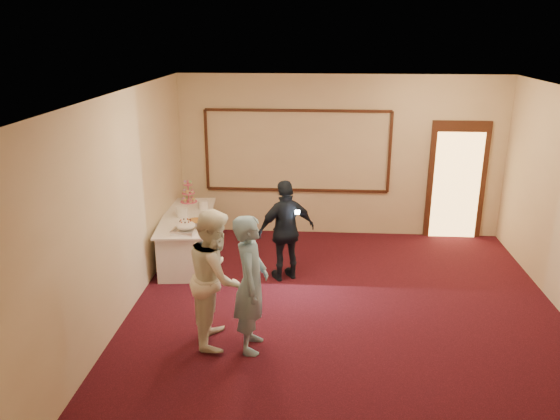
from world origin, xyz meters
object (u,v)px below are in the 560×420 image
object	(u,v)px
buffet_table	(188,237)
guest	(286,231)
cupcake_stand	(188,194)
woman	(216,277)
pavlova_tray	(186,227)
plate_stack_a	(182,212)
man	(251,284)
tart	(196,222)
plate_stack_b	(203,205)

from	to	relation	value
buffet_table	guest	xyz separation A→B (m)	(1.71, -0.66, 0.41)
cupcake_stand	woman	bearing A→B (deg)	-71.48
pavlova_tray	plate_stack_a	distance (m)	0.73
man	tart	bearing A→B (deg)	26.97
buffet_table	tart	bearing A→B (deg)	-56.38
plate_stack_b	cupcake_stand	bearing A→B (deg)	132.55
buffet_table	cupcake_stand	xyz separation A→B (m)	(-0.14, 0.79, 0.54)
cupcake_stand	tart	bearing A→B (deg)	-71.82
cupcake_stand	tart	world-z (taller)	cupcake_stand
pavlova_tray	cupcake_stand	bearing A→B (deg)	101.35
pavlova_tray	man	bearing A→B (deg)	-57.10
plate_stack_a	guest	world-z (taller)	guest
buffet_table	cupcake_stand	bearing A→B (deg)	100.21
guest	cupcake_stand	bearing A→B (deg)	-64.56
plate_stack_b	tart	world-z (taller)	plate_stack_b
buffet_table	tart	size ratio (longest dim) A/B	7.30
buffet_table	plate_stack_a	size ratio (longest dim) A/B	10.81
pavlova_tray	guest	distance (m)	1.55
pavlova_tray	plate_stack_b	distance (m)	1.15
plate_stack_a	guest	bearing A→B (deg)	-19.10
plate_stack_b	man	bearing A→B (deg)	-68.56
plate_stack_a	guest	xyz separation A→B (m)	(1.78, -0.62, -0.05)
cupcake_stand	plate_stack_a	world-z (taller)	cupcake_stand
woman	man	bearing A→B (deg)	-115.18
guest	buffet_table	bearing A→B (deg)	-47.67
cupcake_stand	man	size ratio (longest dim) A/B	0.26
plate_stack_a	man	distance (m)	3.01
buffet_table	plate_stack_b	xyz separation A→B (m)	(0.20, 0.41, 0.46)
man	woman	xyz separation A→B (m)	(-0.45, 0.16, -0.00)
pavlova_tray	guest	bearing A→B (deg)	2.94
tart	guest	xyz separation A→B (m)	(1.48, -0.31, 0.00)
cupcake_stand	man	distance (m)	3.78
plate_stack_a	woman	xyz separation A→B (m)	(1.02, -2.46, 0.01)
buffet_table	guest	size ratio (longest dim) A/B	1.35
buffet_table	cupcake_stand	world-z (taller)	cupcake_stand
pavlova_tray	man	world-z (taller)	man
plate_stack_b	woman	size ratio (longest dim) A/B	0.10
pavlova_tray	guest	size ratio (longest dim) A/B	0.33
buffet_table	plate_stack_a	world-z (taller)	plate_stack_a
guest	woman	bearing A→B (deg)	40.97
plate_stack_a	man	xyz separation A→B (m)	(1.47, -2.62, 0.01)
pavlova_tray	guest	xyz separation A→B (m)	(1.55, 0.08, -0.05)
tart	plate_stack_a	bearing A→B (deg)	133.85
tart	guest	distance (m)	1.52
tart	buffet_table	bearing A→B (deg)	123.62
man	guest	bearing A→B (deg)	-8.66
plate_stack_b	man	size ratio (longest dim) A/B	0.10
pavlova_tray	man	distance (m)	2.29
buffet_table	plate_stack_b	world-z (taller)	plate_stack_b
cupcake_stand	man	xyz separation A→B (m)	(1.55, -3.45, -0.06)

